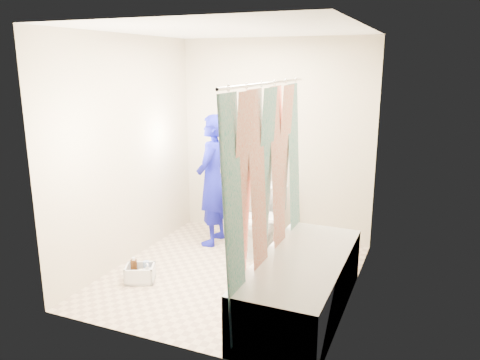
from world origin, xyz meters
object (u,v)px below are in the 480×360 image
at_px(bathtub, 302,283).
at_px(plumber, 213,180).
at_px(cleaning_caddy, 141,274).
at_px(toilet, 263,220).

relative_size(bathtub, plumber, 1.13).
bearing_deg(cleaning_caddy, toilet, 31.88).
bearing_deg(plumber, cleaning_caddy, -14.22).
xyz_separation_m(bathtub, toilet, (-0.79, 1.17, 0.10)).
distance_m(toilet, plumber, 0.75).
bearing_deg(bathtub, plumber, 140.52).
bearing_deg(bathtub, cleaning_caddy, -177.96).
bearing_deg(cleaning_caddy, plumber, 56.41).
bearing_deg(plumber, bathtub, 45.71).
xyz_separation_m(toilet, cleaning_caddy, (-0.83, -1.23, -0.29)).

